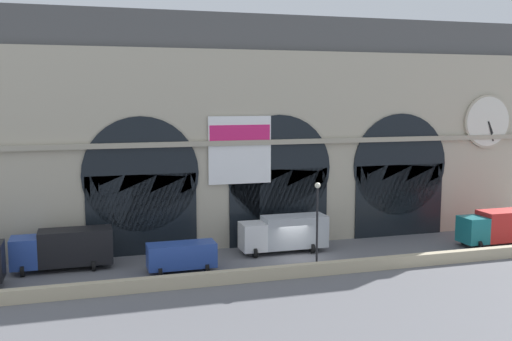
% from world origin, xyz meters
% --- Properties ---
extents(ground_plane, '(200.00, 200.00, 0.00)m').
position_xyz_m(ground_plane, '(0.00, 0.00, 0.00)').
color(ground_plane, slate).
extents(quay_parapet_wall, '(90.00, 0.70, 0.94)m').
position_xyz_m(quay_parapet_wall, '(0.00, -4.62, 0.47)').
color(quay_parapet_wall, '#BCAD8C').
rests_on(quay_parapet_wall, ground).
extents(station_building, '(50.92, 5.93, 20.41)m').
position_xyz_m(station_building, '(0.03, 7.75, 9.98)').
color(station_building, '#B2A891').
rests_on(station_building, ground).
extents(box_truck_west, '(7.50, 2.91, 3.12)m').
position_xyz_m(box_truck_west, '(-18.41, 2.34, 1.70)').
color(box_truck_west, '#28479E').
rests_on(box_truck_west, ground).
extents(van_midwest, '(5.20, 2.48, 2.20)m').
position_xyz_m(van_midwest, '(-9.79, -0.71, 1.25)').
color(van_midwest, '#28479E').
rests_on(van_midwest, ground).
extents(box_truck_center, '(7.50, 2.91, 3.12)m').
position_xyz_m(box_truck_center, '(-0.39, 2.30, 1.70)').
color(box_truck_center, white).
rests_on(box_truck_center, ground).
extents(box_truck_east, '(7.50, 2.91, 3.12)m').
position_xyz_m(box_truck_east, '(18.99, -0.90, 1.70)').
color(box_truck_east, '#19727A').
rests_on(box_truck_east, ground).
extents(street_lamp_quayside, '(0.44, 0.44, 6.90)m').
position_xyz_m(street_lamp_quayside, '(0.04, -3.82, 4.41)').
color(street_lamp_quayside, black).
rests_on(street_lamp_quayside, ground).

